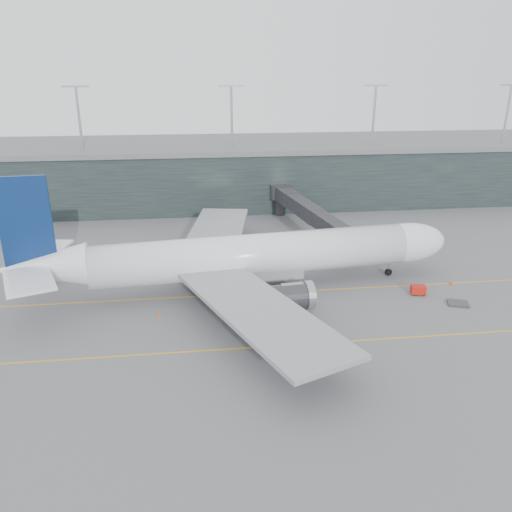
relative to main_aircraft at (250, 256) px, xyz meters
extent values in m
plane|color=#545459|center=(-3.69, 2.04, -5.46)|extent=(320.00, 320.00, 0.00)
cube|color=#EDA316|center=(-3.69, -1.96, -5.45)|extent=(160.00, 0.25, 0.02)
cube|color=#EDA316|center=(-3.69, -17.96, -5.45)|extent=(160.00, 0.25, 0.02)
cube|color=#EDA316|center=(1.31, 22.04, -5.45)|extent=(0.25, 60.00, 0.02)
cube|color=black|center=(-3.69, 60.04, 1.54)|extent=(240.00, 35.00, 14.00)
cube|color=slate|center=(-3.69, 60.04, 9.14)|extent=(240.00, 36.00, 1.20)
cylinder|color=#9E9EA3|center=(-33.69, 50.04, 16.54)|extent=(0.60, 0.60, 14.00)
cylinder|color=#9E9EA3|center=(1.31, 50.04, 16.54)|extent=(0.60, 0.60, 14.00)
cylinder|color=#9E9EA3|center=(36.31, 50.04, 16.54)|extent=(0.60, 0.60, 14.00)
cylinder|color=#9E9EA3|center=(71.31, 50.04, 16.54)|extent=(0.60, 0.60, 14.00)
cylinder|color=white|center=(0.49, 0.05, 0.17)|extent=(49.34, 11.78, 6.59)
ellipsoid|color=white|center=(26.39, 2.83, 0.17)|extent=(14.47, 8.03, 6.59)
cone|color=white|center=(-29.64, -3.18, 0.92)|extent=(12.31, 7.54, 6.33)
cube|color=gray|center=(-0.57, -0.06, -2.38)|extent=(17.48, 7.10, 2.13)
cube|color=black|center=(30.41, 3.26, 1.24)|extent=(2.67, 3.42, 0.85)
cube|color=gray|center=(-0.92, -16.67, -0.89)|extent=(20.48, 32.17, 0.58)
cylinder|color=#343338|center=(3.68, -9.76, -2.70)|extent=(7.80, 4.49, 3.72)
cube|color=gray|center=(-4.44, 16.10, -0.89)|extent=(14.71, 32.02, 0.58)
cylinder|color=#343338|center=(1.53, 10.32, -2.70)|extent=(7.80, 4.49, 3.72)
cube|color=#0A2153|center=(-31.23, -3.35, 7.62)|extent=(6.93, 1.27, 12.76)
cube|color=white|center=(-30.07, -9.11, 1.45)|extent=(8.90, 11.03, 0.37)
cube|color=white|center=(-31.32, 2.52, 1.45)|extent=(7.25, 10.36, 0.37)
cylinder|color=black|center=(23.75, 2.55, -4.88)|extent=(1.21, 0.55, 1.17)
cylinder|color=#9E9EA3|center=(23.75, 2.55, -4.08)|extent=(0.32, 0.32, 2.76)
cylinder|color=black|center=(-3.19, -5.48, -4.77)|extent=(1.43, 0.68, 1.38)
cylinder|color=black|center=(-4.28, 4.67, -4.77)|extent=(1.43, 0.68, 1.38)
cube|color=#28282D|center=(17.91, 2.51, 0.23)|extent=(4.22, 4.60, 3.19)
cube|color=#28282D|center=(16.48, 11.85, 0.23)|extent=(5.05, 15.06, 2.85)
cube|color=#28282D|center=(14.24, 26.48, 0.23)|extent=(5.33, 15.11, 2.96)
cube|color=#28282D|center=(12.00, 41.11, 0.23)|extent=(5.62, 15.15, 3.07)
cylinder|color=#9E9EA3|center=(16.36, 12.64, -3.30)|extent=(0.57, 0.57, 4.33)
cube|color=#343338|center=(16.36, 12.64, -5.06)|extent=(2.51, 2.03, 0.80)
cylinder|color=#28282D|center=(17.91, 42.54, 0.23)|extent=(4.55, 4.55, 3.42)
cylinder|color=#28282D|center=(17.91, 42.54, -3.41)|extent=(2.05, 2.05, 4.10)
cube|color=red|center=(25.44, -5.42, -4.62)|extent=(2.40, 1.78, 1.28)
cylinder|color=black|center=(24.57, -5.75, -5.26)|extent=(0.42, 0.22, 0.39)
cylinder|color=black|center=(26.12, -6.06, -5.26)|extent=(0.42, 0.22, 0.39)
cylinder|color=black|center=(24.77, -4.78, -5.26)|extent=(0.42, 0.22, 0.39)
cylinder|color=black|center=(26.31, -5.09, -5.26)|extent=(0.42, 0.22, 0.39)
cube|color=#353439|center=(29.86, -9.49, -5.29)|extent=(3.50, 3.15, 0.29)
cube|color=#343338|center=(-7.83, 11.05, -5.32)|extent=(1.85, 1.49, 0.18)
cube|color=silver|center=(-7.83, 11.05, -4.50)|extent=(1.48, 1.39, 1.38)
cube|color=navy|center=(-7.83, 11.05, -3.78)|extent=(1.53, 1.44, 0.07)
cube|color=#343338|center=(-7.16, 13.11, -5.30)|extent=(2.40, 2.02, 0.22)
cube|color=silver|center=(-7.16, 13.11, -4.31)|extent=(1.95, 1.86, 1.64)
cube|color=navy|center=(-7.16, 13.11, -3.45)|extent=(2.01, 1.92, 0.09)
cube|color=#343338|center=(-4.69, 13.24, -5.33)|extent=(2.11, 1.89, 0.18)
cube|color=silver|center=(-4.69, 13.24, -4.53)|extent=(1.75, 1.69, 1.32)
cube|color=navy|center=(-4.69, 13.24, -3.84)|extent=(1.81, 1.75, 0.07)
cone|color=red|center=(32.33, -2.60, -5.08)|extent=(0.48, 0.48, 0.77)
cone|color=orange|center=(3.07, -16.65, -5.13)|extent=(0.42, 0.42, 0.67)
cone|color=orange|center=(5.22, 12.08, -5.08)|extent=(0.48, 0.48, 0.77)
cone|color=#E94E0C|center=(-13.91, -7.82, -5.08)|extent=(0.48, 0.48, 0.77)
camera|label=1|loc=(-8.11, -71.99, 26.96)|focal=35.00mm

